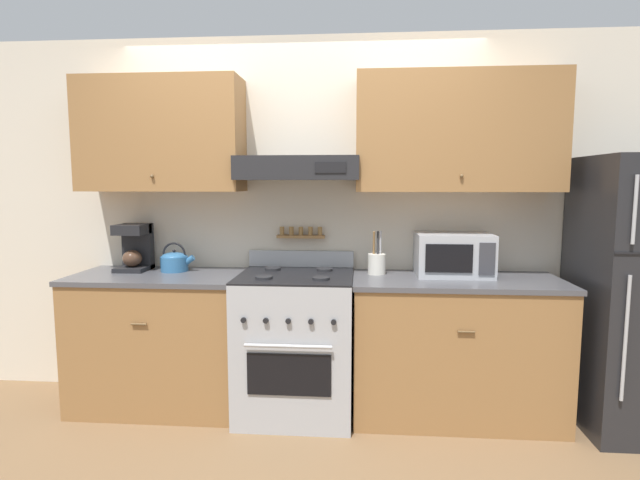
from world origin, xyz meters
TOP-DOWN VIEW (x-y plane):
  - ground_plane at (0.00, 0.00)m, footprint 16.00×16.00m
  - wall_back at (0.05, 0.59)m, footprint 5.20×0.46m
  - counter_left at (-0.95, 0.33)m, footprint 1.14×0.64m
  - counter_right at (1.05, 0.33)m, footprint 1.34×0.64m
  - stove_range at (-0.00, 0.29)m, footprint 0.75×0.71m
  - tea_kettle at (-0.87, 0.45)m, footprint 0.24×0.19m
  - coffee_maker at (-1.17, 0.48)m, footprint 0.21×0.24m
  - microwave at (1.04, 0.46)m, footprint 0.49×0.41m
  - utensil_crock at (0.53, 0.45)m, footprint 0.12×0.12m

SIDE VIEW (x-z plane):
  - ground_plane at x=0.00m, z-range 0.00..0.00m
  - counter_right at x=1.05m, z-range 0.00..0.92m
  - counter_left at x=-0.95m, z-range 0.00..0.92m
  - stove_range at x=0.00m, z-range -0.05..1.00m
  - tea_kettle at x=-0.87m, z-range 0.89..1.10m
  - utensil_crock at x=0.53m, z-range 0.85..1.14m
  - microwave at x=1.04m, z-range 0.92..1.20m
  - coffee_maker at x=-1.17m, z-range 0.92..1.25m
  - wall_back at x=0.05m, z-range 0.22..2.77m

